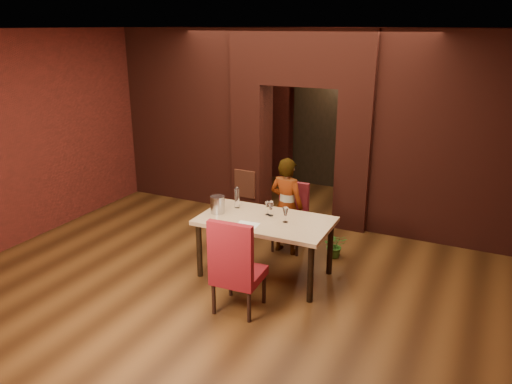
{
  "coord_description": "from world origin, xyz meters",
  "views": [
    {
      "loc": [
        2.95,
        -5.81,
        3.25
      ],
      "look_at": [
        0.11,
        0.0,
        1.07
      ],
      "focal_mm": 35.0,
      "sensor_mm": 36.0,
      "label": 1
    }
  ],
  "objects_px": {
    "chair_near": "(239,264)",
    "potted_plant": "(335,245)",
    "dining_table": "(265,247)",
    "water_bottle": "(237,197)",
    "wine_glass_b": "(271,209)",
    "person_seated": "(287,206)",
    "wine_glass_a": "(268,208)",
    "wine_bucket": "(218,205)",
    "wine_glass_c": "(285,215)",
    "chair_far": "(289,218)"
  },
  "relations": [
    {
      "from": "person_seated",
      "to": "water_bottle",
      "type": "height_order",
      "value": "person_seated"
    },
    {
      "from": "wine_glass_b",
      "to": "wine_bucket",
      "type": "relative_size",
      "value": 0.85
    },
    {
      "from": "dining_table",
      "to": "wine_glass_a",
      "type": "relative_size",
      "value": 9.56
    },
    {
      "from": "dining_table",
      "to": "wine_glass_b",
      "type": "distance_m",
      "value": 0.53
    },
    {
      "from": "person_seated",
      "to": "wine_bucket",
      "type": "height_order",
      "value": "person_seated"
    },
    {
      "from": "wine_glass_c",
      "to": "chair_near",
      "type": "bearing_deg",
      "value": -102.16
    },
    {
      "from": "chair_near",
      "to": "wine_bucket",
      "type": "bearing_deg",
      "value": -50.49
    },
    {
      "from": "dining_table",
      "to": "chair_far",
      "type": "distance_m",
      "value": 0.92
    },
    {
      "from": "wine_glass_b",
      "to": "potted_plant",
      "type": "relative_size",
      "value": 0.54
    },
    {
      "from": "wine_glass_a",
      "to": "wine_glass_c",
      "type": "relative_size",
      "value": 0.92
    },
    {
      "from": "wine_glass_a",
      "to": "potted_plant",
      "type": "distance_m",
      "value": 1.29
    },
    {
      "from": "chair_near",
      "to": "wine_glass_c",
      "type": "bearing_deg",
      "value": -105.3
    },
    {
      "from": "water_bottle",
      "to": "potted_plant",
      "type": "distance_m",
      "value": 1.63
    },
    {
      "from": "dining_table",
      "to": "wine_glass_c",
      "type": "distance_m",
      "value": 0.58
    },
    {
      "from": "dining_table",
      "to": "water_bottle",
      "type": "height_order",
      "value": "water_bottle"
    },
    {
      "from": "chair_far",
      "to": "wine_glass_b",
      "type": "xyz_separation_m",
      "value": [
        0.04,
        -0.78,
        0.41
      ]
    },
    {
      "from": "wine_glass_c",
      "to": "potted_plant",
      "type": "distance_m",
      "value": 1.25
    },
    {
      "from": "chair_near",
      "to": "wine_glass_a",
      "type": "relative_size",
      "value": 6.51
    },
    {
      "from": "chair_far",
      "to": "wine_glass_c",
      "type": "height_order",
      "value": "wine_glass_c"
    },
    {
      "from": "wine_glass_b",
      "to": "wine_glass_c",
      "type": "xyz_separation_m",
      "value": [
        0.26,
        -0.12,
        -0.0
      ]
    },
    {
      "from": "person_seated",
      "to": "wine_glass_b",
      "type": "xyz_separation_m",
      "value": [
        0.05,
        -0.67,
        0.19
      ]
    },
    {
      "from": "chair_near",
      "to": "potted_plant",
      "type": "xyz_separation_m",
      "value": [
        0.6,
        1.85,
        -0.41
      ]
    },
    {
      "from": "person_seated",
      "to": "wine_glass_a",
      "type": "distance_m",
      "value": 0.68
    },
    {
      "from": "wine_glass_b",
      "to": "water_bottle",
      "type": "height_order",
      "value": "water_bottle"
    },
    {
      "from": "chair_near",
      "to": "wine_glass_b",
      "type": "xyz_separation_m",
      "value": [
        -0.07,
        1.04,
        0.32
      ]
    },
    {
      "from": "wine_glass_a",
      "to": "water_bottle",
      "type": "bearing_deg",
      "value": 172.81
    },
    {
      "from": "dining_table",
      "to": "water_bottle",
      "type": "distance_m",
      "value": 0.81
    },
    {
      "from": "dining_table",
      "to": "wine_glass_c",
      "type": "relative_size",
      "value": 8.78
    },
    {
      "from": "wine_glass_a",
      "to": "wine_glass_b",
      "type": "xyz_separation_m",
      "value": [
        0.05,
        -0.02,
        0.01
      ]
    },
    {
      "from": "dining_table",
      "to": "chair_far",
      "type": "height_order",
      "value": "chair_far"
    },
    {
      "from": "dining_table",
      "to": "potted_plant",
      "type": "xyz_separation_m",
      "value": [
        0.69,
        0.95,
        -0.22
      ]
    },
    {
      "from": "wine_bucket",
      "to": "wine_glass_a",
      "type": "bearing_deg",
      "value": 19.86
    },
    {
      "from": "chair_far",
      "to": "wine_glass_a",
      "type": "xyz_separation_m",
      "value": [
        -0.01,
        -0.76,
        0.4
      ]
    },
    {
      "from": "chair_near",
      "to": "person_seated",
      "type": "height_order",
      "value": "person_seated"
    },
    {
      "from": "water_bottle",
      "to": "wine_glass_c",
      "type": "bearing_deg",
      "value": -14.06
    },
    {
      "from": "water_bottle",
      "to": "potted_plant",
      "type": "bearing_deg",
      "value": 30.77
    },
    {
      "from": "wine_glass_b",
      "to": "chair_near",
      "type": "bearing_deg",
      "value": -86.39
    },
    {
      "from": "wine_glass_a",
      "to": "wine_glass_b",
      "type": "distance_m",
      "value": 0.06
    },
    {
      "from": "chair_near",
      "to": "person_seated",
      "type": "xyz_separation_m",
      "value": [
        -0.12,
        1.71,
        0.13
      ]
    },
    {
      "from": "wine_glass_b",
      "to": "potted_plant",
      "type": "bearing_deg",
      "value": 50.42
    },
    {
      "from": "dining_table",
      "to": "chair_near",
      "type": "height_order",
      "value": "chair_near"
    },
    {
      "from": "person_seated",
      "to": "wine_glass_b",
      "type": "bearing_deg",
      "value": 101.8
    },
    {
      "from": "chair_far",
      "to": "potted_plant",
      "type": "bearing_deg",
      "value": 0.1
    },
    {
      "from": "wine_glass_a",
      "to": "wine_glass_b",
      "type": "bearing_deg",
      "value": -17.95
    },
    {
      "from": "wine_glass_b",
      "to": "potted_plant",
      "type": "xyz_separation_m",
      "value": [
        0.67,
        0.81,
        -0.73
      ]
    },
    {
      "from": "chair_far",
      "to": "wine_glass_a",
      "type": "height_order",
      "value": "chair_far"
    },
    {
      "from": "wine_glass_b",
      "to": "wine_glass_c",
      "type": "distance_m",
      "value": 0.29
    },
    {
      "from": "wine_bucket",
      "to": "water_bottle",
      "type": "xyz_separation_m",
      "value": [
        0.14,
        0.29,
        0.03
      ]
    },
    {
      "from": "chair_near",
      "to": "potted_plant",
      "type": "distance_m",
      "value": 1.99
    },
    {
      "from": "water_bottle",
      "to": "chair_near",
      "type": "bearing_deg",
      "value": -61.01
    }
  ]
}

